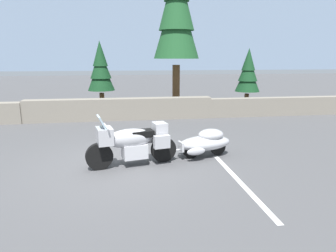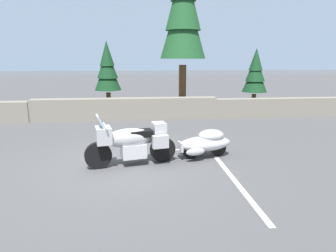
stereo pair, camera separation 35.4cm
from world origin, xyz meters
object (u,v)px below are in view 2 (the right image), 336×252
(pine_tree_tall, at_px, (183,7))
(pine_tree_far_right, at_px, (255,73))
(touring_motorcycle, at_px, (131,141))
(pine_tree_secondary, at_px, (107,68))
(car_shaped_trailer, at_px, (205,142))

(pine_tree_tall, height_order, pine_tree_far_right, pine_tree_tall)
(pine_tree_far_right, bearing_deg, pine_tree_tall, 169.15)
(touring_motorcycle, relative_size, pine_tree_tall, 0.29)
(pine_tree_far_right, bearing_deg, touring_motorcycle, -130.15)
(touring_motorcycle, distance_m, pine_tree_secondary, 7.80)
(car_shaped_trailer, height_order, pine_tree_tall, pine_tree_tall)
(pine_tree_far_right, bearing_deg, car_shaped_trailer, -120.75)
(pine_tree_tall, bearing_deg, pine_tree_secondary, -177.91)
(car_shaped_trailer, height_order, pine_tree_secondary, pine_tree_secondary)
(car_shaped_trailer, xyz_separation_m, pine_tree_secondary, (-3.20, 7.13, 1.74))
(pine_tree_tall, xyz_separation_m, pine_tree_secondary, (-3.65, -0.13, -2.85))
(touring_motorcycle, distance_m, pine_tree_far_right, 9.28)
(car_shaped_trailer, bearing_deg, touring_motorcycle, -168.00)
(touring_motorcycle, relative_size, pine_tree_far_right, 0.74)
(car_shaped_trailer, bearing_deg, pine_tree_far_right, 59.25)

